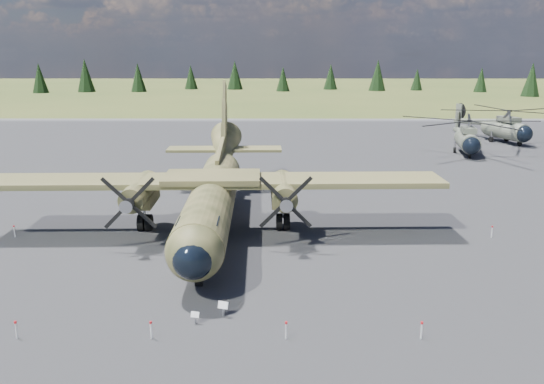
{
  "coord_description": "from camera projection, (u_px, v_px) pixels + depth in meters",
  "views": [
    {
      "loc": [
        1.44,
        -34.68,
        12.28
      ],
      "look_at": [
        1.32,
        2.0,
        2.74
      ],
      "focal_mm": 35.0,
      "sensor_mm": 36.0,
      "label": 1
    }
  ],
  "objects": [
    {
      "name": "ground",
      "position": [
        253.0,
        237.0,
        36.66
      ],
      "size": [
        500.0,
        500.0,
        0.0
      ],
      "primitive_type": "plane",
      "color": "brown",
      "rests_on": "ground"
    },
    {
      "name": "apron",
      "position": [
        257.0,
        199.0,
        46.34
      ],
      "size": [
        120.0,
        120.0,
        0.04
      ],
      "primitive_type": "cube",
      "color": "#5D5D62",
      "rests_on": "ground"
    },
    {
      "name": "transport_plane",
      "position": [
        214.0,
        187.0,
        38.02
      ],
      "size": [
        31.96,
        29.08,
        10.56
      ],
      "rotation": [
        0.0,
        0.0,
        0.02
      ],
      "color": "#414324",
      "rests_on": "ground"
    },
    {
      "name": "helicopter_near",
      "position": [
        468.0,
        130.0,
        66.27
      ],
      "size": [
        20.43,
        21.79,
        4.43
      ],
      "rotation": [
        0.0,
        0.0,
        -0.19
      ],
      "color": "slate",
      "rests_on": "ground"
    },
    {
      "name": "helicopter_mid",
      "position": [
        506.0,
        119.0,
        75.0
      ],
      "size": [
        23.31,
        23.93,
        4.75
      ],
      "rotation": [
        0.0,
        0.0,
        0.3
      ],
      "color": "slate",
      "rests_on": "ground"
    },
    {
      "name": "info_placard_left",
      "position": [
        195.0,
        316.0,
        24.81
      ],
      "size": [
        0.42,
        0.24,
        0.62
      ],
      "rotation": [
        0.0,
        0.0,
        -0.2
      ],
      "color": "gray",
      "rests_on": "ground"
    },
    {
      "name": "info_placard_right",
      "position": [
        223.0,
        307.0,
        25.48
      ],
      "size": [
        0.54,
        0.34,
        0.78
      ],
      "rotation": [
        0.0,
        0.0,
        -0.29
      ],
      "color": "gray",
      "rests_on": "ground"
    },
    {
      "name": "barrier_fence",
      "position": [
        246.0,
        231.0,
        36.46
      ],
      "size": [
        33.12,
        29.62,
        0.85
      ],
      "color": "white",
      "rests_on": "ground"
    },
    {
      "name": "treeline",
      "position": [
        165.0,
        150.0,
        42.98
      ],
      "size": [
        325.22,
        326.7,
        11.0
      ],
      "color": "black",
      "rests_on": "ground"
    }
  ]
}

